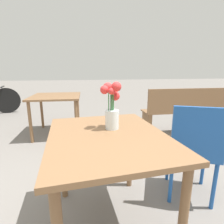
{
  "coord_description": "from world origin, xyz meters",
  "views": [
    {
      "loc": [
        -0.17,
        -1.07,
        1.15
      ],
      "look_at": [
        0.05,
        0.1,
        0.86
      ],
      "focal_mm": 28.0,
      "sensor_mm": 36.0,
      "label": 1
    }
  ],
  "objects_px": {
    "cafe_chair": "(194,147)",
    "bench_near": "(198,109)",
    "table_back": "(56,101)",
    "table_front": "(108,149)",
    "flower_vase": "(112,108)"
  },
  "relations": [
    {
      "from": "table_front",
      "to": "table_back",
      "type": "relative_size",
      "value": 1.07
    },
    {
      "from": "flower_vase",
      "to": "table_back",
      "type": "height_order",
      "value": "flower_vase"
    },
    {
      "from": "flower_vase",
      "to": "bench_near",
      "type": "height_order",
      "value": "flower_vase"
    },
    {
      "from": "table_front",
      "to": "flower_vase",
      "type": "relative_size",
      "value": 2.93
    },
    {
      "from": "bench_near",
      "to": "cafe_chair",
      "type": "bearing_deg",
      "value": -127.79
    },
    {
      "from": "flower_vase",
      "to": "cafe_chair",
      "type": "height_order",
      "value": "flower_vase"
    },
    {
      "from": "bench_near",
      "to": "table_back",
      "type": "height_order",
      "value": "bench_near"
    },
    {
      "from": "table_front",
      "to": "flower_vase",
      "type": "height_order",
      "value": "flower_vase"
    },
    {
      "from": "cafe_chair",
      "to": "bench_near",
      "type": "relative_size",
      "value": 0.45
    },
    {
      "from": "bench_near",
      "to": "flower_vase",
      "type": "bearing_deg",
      "value": -141.05
    },
    {
      "from": "table_back",
      "to": "bench_near",
      "type": "bearing_deg",
      "value": -12.37
    },
    {
      "from": "table_front",
      "to": "table_back",
      "type": "distance_m",
      "value": 2.21
    },
    {
      "from": "table_back",
      "to": "cafe_chair",
      "type": "bearing_deg",
      "value": -55.89
    },
    {
      "from": "bench_near",
      "to": "table_back",
      "type": "bearing_deg",
      "value": 167.63
    },
    {
      "from": "table_front",
      "to": "cafe_chair",
      "type": "height_order",
      "value": "cafe_chair"
    }
  ]
}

